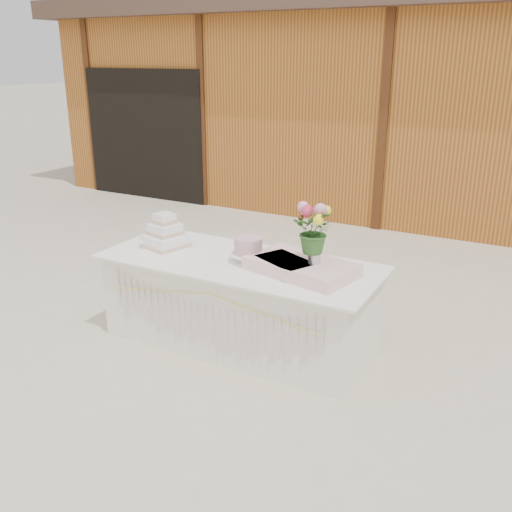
{
  "coord_description": "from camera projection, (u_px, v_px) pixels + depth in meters",
  "views": [
    {
      "loc": [
        2.28,
        -3.9,
        2.41
      ],
      "look_at": [
        0.0,
        0.3,
        0.72
      ],
      "focal_mm": 40.0,
      "sensor_mm": 36.0,
      "label": 1
    }
  ],
  "objects": [
    {
      "name": "cake_table",
      "position": [
        239.0,
        303.0,
        4.93
      ],
      "size": [
        2.4,
        1.0,
        0.77
      ],
      "color": "white",
      "rests_on": "ground"
    },
    {
      "name": "satin_runner",
      "position": [
        301.0,
        267.0,
        4.52
      ],
      "size": [
        0.93,
        0.66,
        0.11
      ],
      "primitive_type": "cube",
      "rotation": [
        0.0,
        0.0,
        -0.22
      ],
      "color": "beige",
      "rests_on": "cake_table"
    },
    {
      "name": "ground",
      "position": [
        240.0,
        342.0,
        5.06
      ],
      "size": [
        80.0,
        80.0,
        0.0
      ],
      "primitive_type": "plane",
      "color": "beige",
      "rests_on": "ground"
    },
    {
      "name": "loose_flowers",
      "position": [
        157.0,
        240.0,
        5.31
      ],
      "size": [
        0.21,
        0.41,
        0.02
      ],
      "primitive_type": null,
      "rotation": [
        0.0,
        0.0,
        0.14
      ],
      "color": "pink",
      "rests_on": "cake_table"
    },
    {
      "name": "bouquet",
      "position": [
        315.0,
        225.0,
        4.34
      ],
      "size": [
        0.36,
        0.32,
        0.36
      ],
      "primitive_type": "imported",
      "rotation": [
        0.0,
        0.0,
        0.15
      ],
      "color": "#2C5C24",
      "rests_on": "flower_vase"
    },
    {
      "name": "flower_vase",
      "position": [
        314.0,
        255.0,
        4.42
      ],
      "size": [
        0.1,
        0.1,
        0.13
      ],
      "primitive_type": "cylinder",
      "color": "silver",
      "rests_on": "satin_runner"
    },
    {
      "name": "barn",
      "position": [
        419.0,
        102.0,
        9.47
      ],
      "size": [
        12.6,
        4.6,
        3.3
      ],
      "color": "#AF6224",
      "rests_on": "ground"
    },
    {
      "name": "wedding_cake",
      "position": [
        165.0,
        235.0,
        5.13
      ],
      "size": [
        0.42,
        0.42,
        0.31
      ],
      "rotation": [
        0.0,
        0.0,
        -0.26
      ],
      "color": "white",
      "rests_on": "cake_table"
    },
    {
      "name": "pink_cake_stand",
      "position": [
        248.0,
        249.0,
        4.73
      ],
      "size": [
        0.3,
        0.3,
        0.22
      ],
      "color": "white",
      "rests_on": "cake_table"
    }
  ]
}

